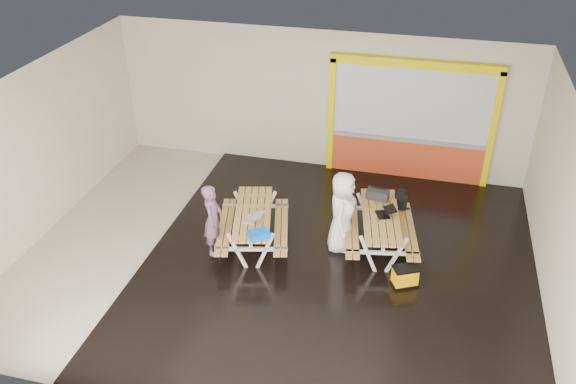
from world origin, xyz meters
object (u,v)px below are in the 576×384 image
(picnic_table_right, at_px, (380,223))
(laptop_right, at_px, (385,213))
(picnic_table_left, at_px, (253,220))
(fluke_bag, at_px, (405,276))
(person_left, at_px, (213,220))
(person_right, at_px, (342,213))
(blue_pouch, at_px, (259,234))
(backpack, at_px, (401,199))
(toolbox, at_px, (378,194))
(dark_case, at_px, (364,245))
(laptop_left, at_px, (253,218))

(picnic_table_right, xyz_separation_m, laptop_right, (0.07, 0.04, 0.24))
(picnic_table_left, height_order, fluke_bag, picnic_table_left)
(person_left, bearing_deg, person_right, -77.41)
(person_right, relative_size, fluke_bag, 3.21)
(picnic_table_right, xyz_separation_m, blue_pouch, (-2.13, -1.29, 0.24))
(person_right, distance_m, backpack, 1.45)
(picnic_table_left, distance_m, toolbox, 2.62)
(person_right, bearing_deg, picnic_table_right, -78.02)
(blue_pouch, relative_size, backpack, 0.87)
(dark_case, distance_m, fluke_bag, 1.31)
(toolbox, height_order, dark_case, toolbox)
(picnic_table_left, bearing_deg, dark_case, 9.94)
(toolbox, relative_size, fluke_bag, 0.88)
(person_right, height_order, backpack, person_right)
(picnic_table_left, distance_m, laptop_left, 0.36)
(person_right, height_order, fluke_bag, person_right)
(person_right, relative_size, laptop_right, 3.77)
(person_right, xyz_separation_m, dark_case, (0.47, 0.04, -0.73))
(laptop_right, xyz_separation_m, toolbox, (-0.22, 0.58, 0.05))
(laptop_right, bearing_deg, blue_pouch, -149.01)
(laptop_left, bearing_deg, toolbox, 31.49)
(backpack, relative_size, dark_case, 0.95)
(backpack, bearing_deg, dark_case, -123.04)
(person_right, distance_m, laptop_right, 0.85)
(picnic_table_right, distance_m, backpack, 0.89)
(laptop_right, distance_m, backpack, 0.82)
(blue_pouch, xyz_separation_m, fluke_bag, (2.74, 0.21, -0.63))
(laptop_left, distance_m, toolbox, 2.65)
(laptop_right, bearing_deg, person_right, -167.10)
(picnic_table_right, height_order, laptop_right, laptop_right)
(toolbox, bearing_deg, fluke_bag, -66.03)
(person_left, distance_m, laptop_right, 3.39)
(picnic_table_right, height_order, laptop_left, laptop_left)
(picnic_table_left, bearing_deg, backpack, 25.06)
(laptop_right, distance_m, toolbox, 0.63)
(blue_pouch, bearing_deg, fluke_bag, 4.44)
(laptop_left, bearing_deg, laptop_right, 17.85)
(picnic_table_right, bearing_deg, person_left, -162.58)
(dark_case, bearing_deg, fluke_bag, -47.14)
(person_left, bearing_deg, laptop_right, -79.00)
(backpack, bearing_deg, laptop_right, -107.78)
(dark_case, height_order, fluke_bag, fluke_bag)
(dark_case, xyz_separation_m, fluke_bag, (0.89, -0.96, 0.10))
(picnic_table_right, height_order, blue_pouch, blue_pouch)
(laptop_left, bearing_deg, person_left, -162.85)
(blue_pouch, distance_m, backpack, 3.24)
(fluke_bag, bearing_deg, toolbox, 113.97)
(laptop_right, bearing_deg, fluke_bag, -64.33)
(toolbox, distance_m, backpack, 0.53)
(blue_pouch, distance_m, fluke_bag, 2.82)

